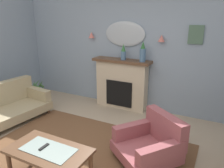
% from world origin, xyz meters
% --- Properties ---
extents(wall_back, '(7.02, 0.10, 2.95)m').
position_xyz_m(wall_back, '(0.00, 2.52, 1.47)').
color(wall_back, '#8C9EB2').
rests_on(wall_back, ground).
extents(patterned_rug, '(3.20, 2.40, 0.01)m').
position_xyz_m(patterned_rug, '(0.00, 0.20, 0.01)').
color(patterned_rug, brown).
rests_on(patterned_rug, ground).
extents(fireplace, '(1.36, 0.36, 1.16)m').
position_xyz_m(fireplace, '(-0.27, 2.30, 0.57)').
color(fireplace, beige).
rests_on(fireplace, ground).
extents(mantel_vase_centre, '(0.11, 0.11, 0.35)m').
position_xyz_m(mantel_vase_centre, '(-0.22, 2.27, 1.32)').
color(mantel_vase_centre, '#4C7093').
rests_on(mantel_vase_centre, fireplace).
extents(mantel_vase_left, '(0.13, 0.13, 0.44)m').
position_xyz_m(mantel_vase_left, '(0.23, 2.27, 1.35)').
color(mantel_vase_left, '#4C7093').
rests_on(mantel_vase_left, fireplace).
extents(wall_mirror, '(0.96, 0.06, 0.56)m').
position_xyz_m(wall_mirror, '(-0.27, 2.44, 1.71)').
color(wall_mirror, '#B2BCC6').
extents(wall_sconce_left, '(0.14, 0.14, 0.14)m').
position_xyz_m(wall_sconce_left, '(-1.12, 2.39, 1.66)').
color(wall_sconce_left, '#D17066').
extents(wall_sconce_right, '(0.14, 0.14, 0.14)m').
position_xyz_m(wall_sconce_right, '(0.58, 2.39, 1.66)').
color(wall_sconce_right, '#D17066').
extents(framed_picture, '(0.28, 0.03, 0.36)m').
position_xyz_m(framed_picture, '(1.23, 2.45, 1.75)').
color(framed_picture, '#4C6B56').
extents(coffee_table, '(1.10, 0.60, 0.45)m').
position_xyz_m(coffee_table, '(-0.11, -0.32, 0.38)').
color(coffee_table, brown).
rests_on(coffee_table, ground).
extents(tv_remote, '(0.04, 0.16, 0.02)m').
position_xyz_m(tv_remote, '(-0.19, -0.31, 0.45)').
color(tv_remote, black).
rests_on(tv_remote, coffee_table).
extents(floral_couch, '(1.05, 1.79, 0.76)m').
position_xyz_m(floral_couch, '(-2.12, 0.51, 0.32)').
color(floral_couch, tan).
rests_on(floral_couch, ground).
extents(armchair_in_corner, '(1.13, 1.14, 0.71)m').
position_xyz_m(armchair_in_corner, '(0.97, 0.67, 0.31)').
color(armchair_in_corner, '#934C51').
rests_on(armchair_in_corner, ground).
extents(potted_plant_small_fern, '(0.32, 0.31, 0.52)m').
position_xyz_m(potted_plant_small_fern, '(-2.41, 1.78, 0.25)').
color(potted_plant_small_fern, brown).
rests_on(potted_plant_small_fern, ground).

